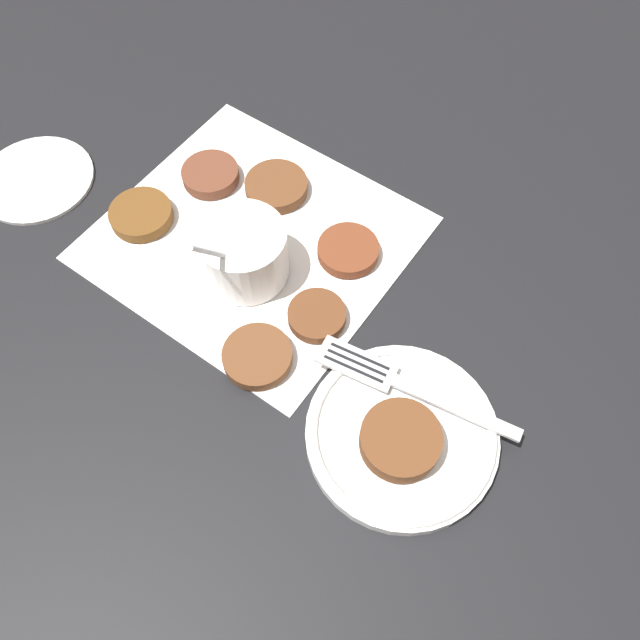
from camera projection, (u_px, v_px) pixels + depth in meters
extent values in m
plane|color=black|center=(240.00, 228.00, 0.68)|extent=(4.00, 4.00, 0.00)
cube|color=white|center=(252.00, 238.00, 0.67)|extent=(0.34, 0.32, 0.00)
cylinder|color=white|center=(244.00, 253.00, 0.62)|extent=(0.09, 0.09, 0.06)
cylinder|color=#C65123|center=(245.00, 260.00, 0.63)|extent=(0.07, 0.07, 0.03)
cone|color=white|center=(212.00, 216.00, 0.62)|extent=(0.02, 0.02, 0.02)
cylinder|color=silver|center=(221.00, 255.00, 0.58)|extent=(0.02, 0.07, 0.10)
cylinder|color=brown|center=(141.00, 215.00, 0.67)|extent=(0.07, 0.07, 0.01)
cylinder|color=brown|center=(257.00, 356.00, 0.59)|extent=(0.07, 0.07, 0.01)
cylinder|color=brown|center=(348.00, 250.00, 0.65)|extent=(0.06, 0.06, 0.01)
cylinder|color=brown|center=(210.00, 175.00, 0.70)|extent=(0.06, 0.06, 0.01)
cylinder|color=brown|center=(276.00, 186.00, 0.69)|extent=(0.07, 0.07, 0.01)
cylinder|color=brown|center=(317.00, 316.00, 0.61)|extent=(0.06, 0.06, 0.01)
cylinder|color=white|center=(401.00, 435.00, 0.56)|extent=(0.17, 0.17, 0.01)
torus|color=white|center=(403.00, 431.00, 0.55)|extent=(0.17, 0.17, 0.01)
cylinder|color=brown|center=(400.00, 440.00, 0.53)|extent=(0.07, 0.07, 0.02)
cube|color=silver|center=(456.00, 408.00, 0.55)|extent=(0.12, 0.05, 0.00)
cube|color=silver|center=(357.00, 364.00, 0.57)|extent=(0.08, 0.05, 0.00)
cube|color=black|center=(360.00, 356.00, 0.58)|extent=(0.06, 0.02, 0.00)
cube|color=black|center=(357.00, 363.00, 0.57)|extent=(0.06, 0.02, 0.00)
cube|color=black|center=(353.00, 369.00, 0.57)|extent=(0.06, 0.02, 0.00)
cylinder|color=white|center=(35.00, 178.00, 0.71)|extent=(0.13, 0.13, 0.01)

